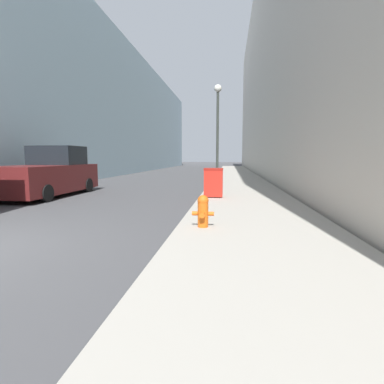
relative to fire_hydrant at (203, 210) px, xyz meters
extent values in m
cube|color=#9E998E|center=(1.18, 15.89, -0.42)|extent=(3.48, 60.00, 0.13)
cube|color=#99B7C6|center=(-14.99, 23.89, 5.76)|extent=(12.00, 60.00, 12.49)
cube|color=beige|center=(9.02, 23.89, 9.42)|extent=(12.00, 60.00, 19.82)
cylinder|color=#D15614|center=(0.00, 0.01, -0.10)|extent=(0.22, 0.22, 0.52)
sphere|color=#D15614|center=(0.00, 0.01, 0.21)|extent=(0.24, 0.24, 0.24)
cylinder|color=#D15614|center=(0.00, 0.01, 0.28)|extent=(0.06, 0.06, 0.05)
cylinder|color=#D15614|center=(0.00, -0.17, -0.07)|extent=(0.11, 0.12, 0.11)
cylinder|color=#D15614|center=(-0.17, 0.01, -0.07)|extent=(0.12, 0.09, 0.09)
cylinder|color=#D15614|center=(0.17, 0.01, -0.07)|extent=(0.12, 0.09, 0.09)
cube|color=red|center=(-0.03, 4.88, 0.16)|extent=(0.68, 0.58, 0.96)
cube|color=maroon|center=(-0.03, 4.88, 0.68)|extent=(0.70, 0.60, 0.08)
cylinder|color=black|center=(-0.32, 5.13, -0.28)|extent=(0.05, 0.16, 0.16)
cylinder|color=black|center=(0.25, 5.13, -0.28)|extent=(0.05, 0.16, 0.16)
cylinder|color=#2D332D|center=(-0.08, 9.42, -0.23)|extent=(0.24, 0.24, 0.25)
cylinder|color=#2D332D|center=(-0.08, 9.42, 2.03)|extent=(0.13, 0.13, 4.78)
sphere|color=silver|center=(-0.08, 9.42, 4.58)|extent=(0.38, 0.38, 0.38)
cube|color=#561919|center=(-6.94, 5.26, 0.24)|extent=(2.11, 5.13, 1.10)
cube|color=black|center=(-6.94, 6.16, 1.20)|extent=(1.95, 1.64, 0.81)
cylinder|color=black|center=(-7.93, 6.85, -0.16)|extent=(0.24, 0.64, 0.64)
cylinder|color=black|center=(-5.96, 6.85, -0.16)|extent=(0.24, 0.64, 0.64)
cylinder|color=black|center=(-5.96, 3.67, -0.16)|extent=(0.24, 0.64, 0.64)
camera|label=1|loc=(0.54, -6.22, 1.11)|focal=28.00mm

